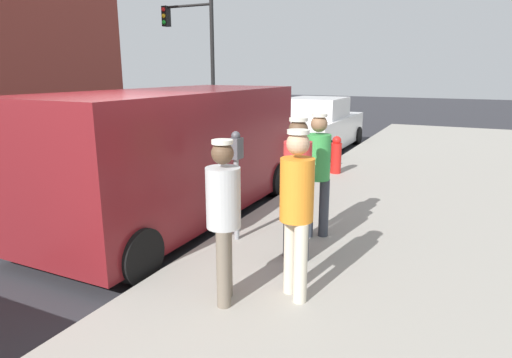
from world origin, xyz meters
The scene contains 11 objects.
ground_plane centered at (0.00, 0.00, 0.00)m, with size 80.00×80.00×0.00m, color #2D2D33.
sidewalk_slab centered at (3.50, 0.00, 0.07)m, with size 5.00×32.00×0.15m, color #9E998E.
parking_meter_near centered at (1.35, 0.81, 1.18)m, with size 0.14×0.18×1.52m.
pedestrian_in_green centered at (2.31, 1.40, 1.15)m, with size 0.34×0.34×1.74m.
pedestrian_in_red centered at (2.33, 0.56, 1.17)m, with size 0.35×0.34×1.76m.
pedestrian_in_gray centered at (2.05, -0.74, 1.10)m, with size 0.34×0.34×1.67m.
pedestrian_in_orange centered at (2.66, -0.35, 1.16)m, with size 0.34×0.34×1.75m.
parked_van centered at (-0.15, 1.48, 1.15)m, with size 2.13×5.20×2.15m.
parked_sedan_ahead centered at (-0.16, 8.92, 0.75)m, with size 1.96×4.41×1.65m.
traffic_light_corner centered at (-6.33, 11.42, 3.52)m, with size 2.48×0.42×5.20m.
fire_hydrant centered at (1.45, 5.42, 0.57)m, with size 0.24×0.24×0.86m.
Camera 1 is at (4.13, -4.27, 2.44)m, focal length 30.77 mm.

